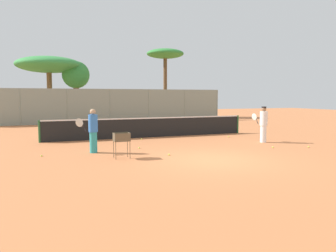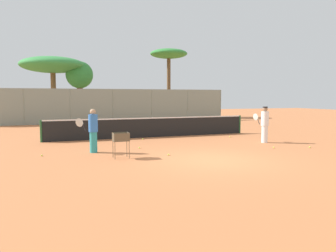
# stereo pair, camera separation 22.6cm
# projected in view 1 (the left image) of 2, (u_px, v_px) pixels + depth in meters

# --- Properties ---
(ground_plane) EXTENTS (80.00, 80.00, 0.00)m
(ground_plane) POSITION_uv_depth(u_px,v_px,m) (212.00, 160.00, 11.37)
(ground_plane) COLOR #C67242
(tennis_net) EXTENTS (11.22, 0.10, 1.07)m
(tennis_net) POSITION_uv_depth(u_px,v_px,m) (150.00, 127.00, 17.62)
(tennis_net) COLOR #26592D
(tennis_net) RESTS_ON ground_plane
(back_fence) EXTENTS (20.58, 0.08, 2.82)m
(back_fence) POSITION_uv_depth(u_px,v_px,m) (110.00, 106.00, 27.26)
(back_fence) COLOR gray
(back_fence) RESTS_ON ground_plane
(tree_0) EXTENTS (5.88, 5.88, 5.84)m
(tree_0) POSITION_uv_depth(u_px,v_px,m) (49.00, 65.00, 30.00)
(tree_0) COLOR brown
(tree_0) RESTS_ON ground_plane
(tree_1) EXTENTS (3.89, 3.89, 7.15)m
(tree_1) POSITION_uv_depth(u_px,v_px,m) (165.00, 56.00, 34.29)
(tree_1) COLOR brown
(tree_1) RESTS_ON ground_plane
(tree_2) EXTENTS (2.53, 2.53, 5.49)m
(tree_2) POSITION_uv_depth(u_px,v_px,m) (76.00, 76.00, 30.62)
(tree_2) COLOR brown
(tree_2) RESTS_ON ground_plane
(player_white_outfit) EXTENTS (0.42, 0.88, 1.72)m
(player_white_outfit) POSITION_uv_depth(u_px,v_px,m) (263.00, 124.00, 15.64)
(player_white_outfit) COLOR white
(player_white_outfit) RESTS_ON ground_plane
(player_red_cap) EXTENTS (0.91, 0.36, 1.72)m
(player_red_cap) POSITION_uv_depth(u_px,v_px,m) (93.00, 130.00, 12.75)
(player_red_cap) COLOR teal
(player_red_cap) RESTS_ON ground_plane
(ball_cart) EXTENTS (0.56, 0.41, 0.92)m
(ball_cart) POSITION_uv_depth(u_px,v_px,m) (121.00, 139.00, 11.63)
(ball_cart) COLOR brown
(ball_cart) RESTS_ON ground_plane
(tennis_ball_0) EXTENTS (0.07, 0.07, 0.07)m
(tennis_ball_0) POSITION_uv_depth(u_px,v_px,m) (139.00, 148.00, 13.85)
(tennis_ball_0) COLOR #D1E54C
(tennis_ball_0) RESTS_ON ground_plane
(tennis_ball_1) EXTENTS (0.07, 0.07, 0.07)m
(tennis_ball_1) POSITION_uv_depth(u_px,v_px,m) (308.00, 147.00, 14.13)
(tennis_ball_1) COLOR #D1E54C
(tennis_ball_1) RESTS_ON ground_plane
(tennis_ball_2) EXTENTS (0.07, 0.07, 0.07)m
(tennis_ball_2) POSITION_uv_depth(u_px,v_px,m) (273.00, 147.00, 14.00)
(tennis_ball_2) COLOR #D1E54C
(tennis_ball_2) RESTS_ON ground_plane
(tennis_ball_3) EXTENTS (0.07, 0.07, 0.07)m
(tennis_ball_3) POSITION_uv_depth(u_px,v_px,m) (42.00, 156.00, 11.98)
(tennis_ball_3) COLOR #D1E54C
(tennis_ball_3) RESTS_ON ground_plane
(tennis_ball_4) EXTENTS (0.07, 0.07, 0.07)m
(tennis_ball_4) POSITION_uv_depth(u_px,v_px,m) (142.00, 139.00, 16.69)
(tennis_ball_4) COLOR #D1E54C
(tennis_ball_4) RESTS_ON ground_plane
(tennis_ball_5) EXTENTS (0.07, 0.07, 0.07)m
(tennis_ball_5) POSITION_uv_depth(u_px,v_px,m) (228.00, 137.00, 17.70)
(tennis_ball_5) COLOR #D1E54C
(tennis_ball_5) RESTS_ON ground_plane
(tennis_ball_6) EXTENTS (0.07, 0.07, 0.07)m
(tennis_ball_6) POSITION_uv_depth(u_px,v_px,m) (169.00, 155.00, 12.23)
(tennis_ball_6) COLOR #D1E54C
(tennis_ball_6) RESTS_ON ground_plane
(parked_car) EXTENTS (4.20, 1.70, 1.60)m
(parked_car) POSITION_uv_depth(u_px,v_px,m) (50.00, 113.00, 30.24)
(parked_car) COLOR white
(parked_car) RESTS_ON ground_plane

